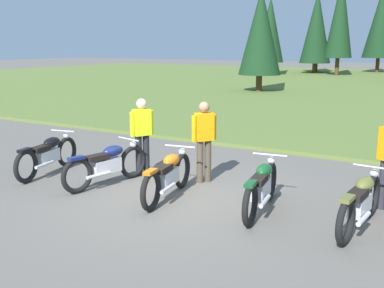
# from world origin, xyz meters

# --- Properties ---
(ground_plane) EXTENTS (140.00, 140.00, 0.00)m
(ground_plane) POSITION_xyz_m (0.00, 0.00, 0.00)
(ground_plane) COLOR #605B54
(motorcycle_black) EXTENTS (0.69, 2.08, 0.88)m
(motorcycle_black) POSITION_xyz_m (-3.25, -0.11, 0.44)
(motorcycle_black) COLOR black
(motorcycle_black) RESTS_ON ground
(motorcycle_navy) EXTENTS (0.67, 2.08, 0.88)m
(motorcycle_navy) POSITION_xyz_m (-1.59, -0.08, 0.44)
(motorcycle_navy) COLOR black
(motorcycle_navy) RESTS_ON ground
(motorcycle_orange) EXTENTS (0.68, 2.09, 0.88)m
(motorcycle_orange) POSITION_xyz_m (-0.08, -0.13, 0.44)
(motorcycle_orange) COLOR black
(motorcycle_orange) RESTS_ON ground
(motorcycle_british_green) EXTENTS (0.65, 2.09, 0.88)m
(motorcycle_british_green) POSITION_xyz_m (1.66, 0.10, 0.44)
(motorcycle_british_green) COLOR black
(motorcycle_british_green) RESTS_ON ground
(motorcycle_olive) EXTENTS (0.62, 2.10, 0.88)m
(motorcycle_olive) POSITION_xyz_m (3.26, 0.15, 0.44)
(motorcycle_olive) COLOR black
(motorcycle_olive) RESTS_ON ground
(rider_near_row_end) EXTENTS (0.38, 0.47, 1.67)m
(rider_near_row_end) POSITION_xyz_m (-0.02, 1.11, 0.95)
(rider_near_row_end) COLOR #4C4233
(rider_near_row_end) RESTS_ON ground
(rider_checking_bike) EXTENTS (0.36, 0.50, 1.67)m
(rider_checking_bike) POSITION_xyz_m (-1.43, 0.91, 0.95)
(rider_checking_bike) COLOR black
(rider_checking_bike) RESTS_ON ground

